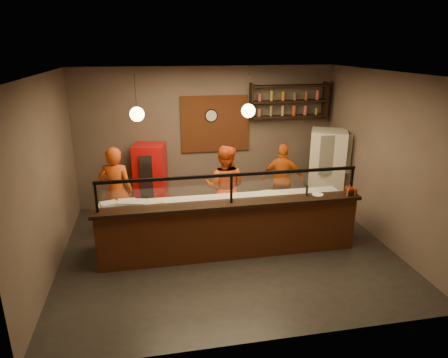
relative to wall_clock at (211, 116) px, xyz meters
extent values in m
plane|color=black|center=(-0.10, -2.46, -2.10)|extent=(6.00, 6.00, 0.00)
plane|color=#39332C|center=(-0.10, -2.46, 1.10)|extent=(6.00, 6.00, 0.00)
plane|color=brown|center=(-0.10, 0.04, -0.50)|extent=(6.00, 0.00, 6.00)
plane|color=brown|center=(-3.10, -2.46, -0.50)|extent=(0.00, 5.00, 5.00)
plane|color=brown|center=(2.90, -2.46, -0.50)|extent=(0.00, 5.00, 5.00)
plane|color=brown|center=(-0.10, -4.96, -0.50)|extent=(6.00, 0.00, 6.00)
cube|color=brown|center=(0.10, 0.01, -0.20)|extent=(1.60, 0.04, 1.30)
cube|color=brown|center=(-0.10, -2.76, -1.60)|extent=(4.60, 0.25, 1.00)
cube|color=black|center=(-0.10, -2.76, -1.07)|extent=(4.70, 0.37, 0.06)
cube|color=gray|center=(-0.10, -2.26, -1.68)|extent=(4.60, 0.75, 0.85)
cube|color=white|center=(-0.10, -2.26, -1.23)|extent=(4.60, 0.75, 0.05)
cube|color=white|center=(-0.10, -2.76, -0.79)|extent=(4.40, 0.02, 0.50)
cube|color=black|center=(-0.10, -2.76, -0.54)|extent=(4.50, 0.05, 0.05)
cube|color=black|center=(-2.32, -2.76, -0.79)|extent=(0.04, 0.04, 0.50)
cube|color=black|center=(-0.10, -2.76, -0.79)|extent=(0.04, 0.04, 0.50)
cube|color=black|center=(2.12, -2.76, -0.79)|extent=(0.04, 0.04, 0.50)
cube|color=black|center=(1.80, -0.14, -0.05)|extent=(1.80, 0.28, 0.04)
cube|color=black|center=(1.80, -0.14, 0.30)|extent=(1.80, 0.28, 0.04)
cube|color=black|center=(1.80, -0.14, 0.65)|extent=(1.80, 0.28, 0.04)
cube|color=black|center=(0.90, -0.14, 0.30)|extent=(0.04, 0.28, 0.85)
cube|color=black|center=(2.70, -0.14, 0.30)|extent=(0.04, 0.28, 0.85)
cylinder|color=black|center=(0.00, 0.00, 0.00)|extent=(0.30, 0.04, 0.30)
cylinder|color=black|center=(-1.60, -2.26, 0.80)|extent=(0.01, 0.01, 0.60)
sphere|color=#FFD38C|center=(-1.60, -2.26, 0.45)|extent=(0.24, 0.24, 0.24)
cylinder|color=black|center=(0.30, -2.26, 0.80)|extent=(0.01, 0.01, 0.60)
sphere|color=#FFD38C|center=(0.30, -2.26, 0.45)|extent=(0.24, 0.24, 0.24)
imported|color=#C74512|center=(-2.13, -1.36, -1.20)|extent=(0.73, 0.55, 1.80)
imported|color=#C34112|center=(0.04, -1.48, -1.22)|extent=(1.04, 0.94, 1.75)
imported|color=#D35A13|center=(1.43, -1.03, -1.30)|extent=(1.02, 0.71, 1.61)
cube|color=beige|center=(2.50, -0.94, -1.17)|extent=(1.00, 0.98, 1.85)
cube|color=red|center=(-1.45, -0.31, -1.32)|extent=(0.78, 0.74, 1.56)
cylinder|color=beige|center=(0.80, -2.16, -1.19)|extent=(0.64, 0.64, 0.01)
cube|color=silver|center=(-1.88, -2.31, -1.12)|extent=(0.31, 0.25, 0.15)
cube|color=white|center=(-2.19, -2.31, -1.13)|extent=(0.32, 0.29, 0.14)
cube|color=silver|center=(-1.70, -2.39, -1.12)|extent=(0.38, 0.33, 0.16)
cylinder|color=gold|center=(-1.42, -2.32, -1.17)|extent=(0.34, 0.24, 0.06)
cube|color=black|center=(2.10, -2.80, -0.99)|extent=(0.20, 0.16, 0.10)
cylinder|color=black|center=(1.31, -2.68, -0.94)|extent=(0.05, 0.05, 0.20)
cylinder|color=white|center=(1.52, -2.70, -1.03)|extent=(0.26, 0.26, 0.01)
camera|label=1|loc=(-1.42, -9.01, 1.55)|focal=32.00mm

